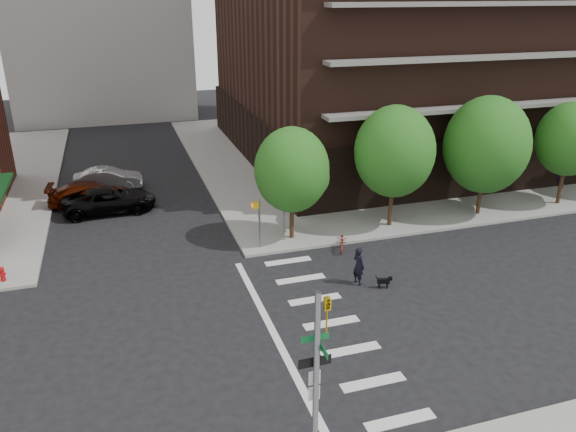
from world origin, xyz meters
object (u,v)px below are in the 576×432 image
(traffic_signal, at_px, (317,407))
(parked_car_maroon, at_px, (92,194))
(parked_car_black, at_px, (109,200))
(scooter, at_px, (342,242))
(fire_hydrant, at_px, (2,273))
(pedestrian_far, at_px, (562,175))
(parked_car_silver, at_px, (108,179))
(dog_walker, at_px, (359,266))

(traffic_signal, xyz_separation_m, parked_car_maroon, (-6.09, 24.95, -1.93))
(parked_car_black, height_order, scooter, parked_car_black)
(fire_hydrant, bearing_deg, parked_car_black, 58.30)
(traffic_signal, height_order, parked_car_black, traffic_signal)
(fire_hydrant, height_order, pedestrian_far, pedestrian_far)
(parked_car_maroon, distance_m, parked_car_silver, 3.18)
(traffic_signal, bearing_deg, parked_car_black, 102.14)
(fire_hydrant, xyz_separation_m, parked_car_maroon, (3.94, 9.66, 0.22))
(parked_car_silver, distance_m, dog_walker, 20.79)
(parked_car_maroon, bearing_deg, parked_car_silver, -15.27)
(parked_car_silver, relative_size, scooter, 2.70)
(fire_hydrant, xyz_separation_m, parked_car_black, (5.00, 8.10, 0.23))
(parked_car_black, distance_m, dog_walker, 17.08)
(parked_car_black, relative_size, scooter, 3.30)
(parked_car_silver, bearing_deg, scooter, -136.57)
(fire_hydrant, relative_size, dog_walker, 0.39)
(parked_car_maroon, height_order, pedestrian_far, pedestrian_far)
(parked_car_black, relative_size, pedestrian_far, 3.26)
(traffic_signal, height_order, dog_walker, traffic_signal)
(parked_car_maroon, relative_size, dog_walker, 2.85)
(parked_car_maroon, bearing_deg, dog_walker, -136.54)
(parked_car_black, xyz_separation_m, pedestrian_far, (29.94, -4.90, 0.23))
(traffic_signal, xyz_separation_m, parked_car_black, (-5.03, 23.39, -1.92))
(parked_car_silver, bearing_deg, fire_hydrant, 161.93)
(traffic_signal, distance_m, dog_walker, 11.99)
(parked_car_maroon, bearing_deg, fire_hydrant, 161.97)
(dog_walker, bearing_deg, parked_car_silver, 14.68)
(traffic_signal, xyz_separation_m, scooter, (6.66, 13.99, -2.25))
(parked_car_silver, bearing_deg, pedestrian_far, -104.05)
(traffic_signal, xyz_separation_m, parked_car_silver, (-5.03, 27.95, -1.94))
(traffic_signal, relative_size, dog_walker, 3.22)
(parked_car_maroon, bearing_deg, pedestrian_far, -97.60)
(scooter, distance_m, dog_walker, 3.82)
(traffic_signal, bearing_deg, parked_car_maroon, 103.72)
(fire_hydrant, bearing_deg, pedestrian_far, 5.23)
(pedestrian_far, bearing_deg, parked_car_black, -114.72)
(traffic_signal, relative_size, parked_car_black, 1.07)
(traffic_signal, height_order, parked_car_maroon, traffic_signal)
(fire_hydrant, relative_size, pedestrian_far, 0.43)
(traffic_signal, bearing_deg, dog_walker, 60.10)
(parked_car_black, xyz_separation_m, scooter, (11.69, -9.40, -0.33))
(parked_car_black, bearing_deg, parked_car_maroon, 32.49)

